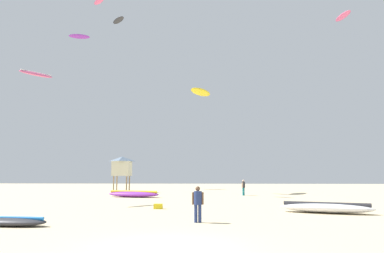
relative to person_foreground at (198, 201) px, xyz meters
name	(u,v)px	position (x,y,z in m)	size (l,w,h in m)	color
ground_plane	(165,248)	(-0.89, -5.71, -0.99)	(120.00, 120.00, 0.00)	beige
person_foreground	(198,201)	(0.00, 0.00, 0.00)	(0.56, 0.38, 1.69)	navy
person_midground	(243,186)	(4.18, 19.49, -0.07)	(0.35, 0.44, 1.57)	teal
kite_grounded_near	(9,221)	(-8.34, -1.41, -0.78)	(3.64, 1.40, 0.45)	#2D2D33
kite_grounded_mid	(326,208)	(7.36, 4.14, -0.69)	(5.39, 3.06, 0.67)	white
kite_grounded_far	(133,194)	(-6.44, 16.57, -0.69)	(5.32, 2.70, 0.62)	purple
lifeguard_tower	(122,166)	(-9.45, 24.48, 2.07)	(2.30, 2.30, 4.15)	#8C704C
cooler_box	(158,206)	(-2.71, 6.16, -0.83)	(0.56, 0.36, 0.32)	yellow
kite_aloft_0	(36,74)	(-13.05, 9.79, 9.09)	(2.34, 2.57, 0.55)	#E5598C
kite_aloft_1	(99,1)	(-11.66, 20.67, 20.61)	(1.91, 1.98, 0.38)	#E5598C
kite_aloft_2	(118,20)	(-10.56, 25.28, 20.36)	(2.28, 2.51, 0.48)	#2D2D33
kite_aloft_3	(343,16)	(20.37, 32.84, 23.79)	(1.64, 3.89, 0.51)	#E5598C
kite_aloft_4	(79,36)	(-19.29, 35.54, 22.38)	(3.31, 1.65, 0.71)	purple
kite_aloft_5	(201,92)	(-0.18, 24.50, 10.83)	(3.11, 4.31, 0.84)	yellow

